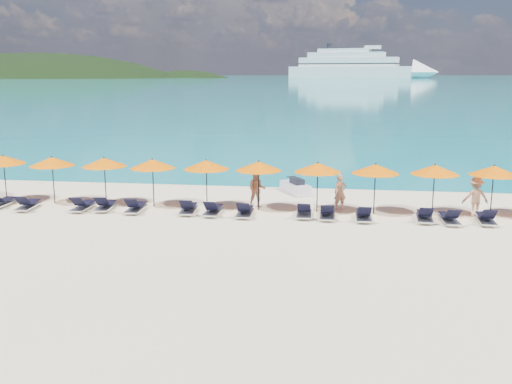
# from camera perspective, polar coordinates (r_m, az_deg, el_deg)

# --- Properties ---
(ground) EXTENTS (1400.00, 1400.00, 0.00)m
(ground) POSITION_cam_1_polar(r_m,az_deg,el_deg) (21.31, -1.09, -4.81)
(ground) COLOR beige
(sea) EXTENTS (1600.00, 1300.00, 0.01)m
(sea) POSITION_cam_1_polar(r_m,az_deg,el_deg) (680.20, 7.61, 11.31)
(sea) COLOR #1FA9B2
(sea) RESTS_ON ground
(headland_main) EXTENTS (374.00, 242.00, 126.50)m
(headland_main) POSITION_cam_1_polar(r_m,az_deg,el_deg) (638.46, -20.81, 7.20)
(headland_main) COLOR black
(headland_main) RESTS_ON ground
(headland_small) EXTENTS (162.00, 126.00, 85.50)m
(headland_small) POSITION_cam_1_polar(r_m,az_deg,el_deg) (601.45, -7.11, 7.92)
(headland_small) COLOR black
(headland_small) RESTS_ON ground
(cruise_ship) EXTENTS (152.84, 61.13, 42.21)m
(cruise_ship) POSITION_cam_1_polar(r_m,az_deg,el_deg) (607.51, 10.66, 12.19)
(cruise_ship) COLOR silver
(cruise_ship) RESTS_ON ground
(jetski) EXTENTS (1.77, 2.33, 0.78)m
(jetski) POSITION_cam_1_polar(r_m,az_deg,el_deg) (29.41, 3.98, 0.49)
(jetski) COLOR silver
(jetski) RESTS_ON ground
(beachgoer_a) EXTENTS (0.67, 0.55, 1.60)m
(beachgoer_a) POSITION_cam_1_polar(r_m,az_deg,el_deg) (26.03, 8.42, -0.04)
(beachgoer_a) COLOR tan
(beachgoer_a) RESTS_ON ground
(beachgoer_b) EXTENTS (0.89, 0.59, 1.71)m
(beachgoer_b) POSITION_cam_1_polar(r_m,az_deg,el_deg) (26.13, 0.09, 0.27)
(beachgoer_b) COLOR tan
(beachgoer_b) RESTS_ON ground
(beachgoer_c) EXTENTS (1.16, 0.62, 1.72)m
(beachgoer_c) POSITION_cam_1_polar(r_m,az_deg,el_deg) (26.28, 21.11, -0.47)
(beachgoer_c) COLOR tan
(beachgoer_c) RESTS_ON ground
(umbrella_0) EXTENTS (2.10, 2.10, 2.28)m
(umbrella_0) POSITION_cam_1_polar(r_m,az_deg,el_deg) (29.85, -23.95, 2.96)
(umbrella_0) COLOR black
(umbrella_0) RESTS_ON ground
(umbrella_1) EXTENTS (2.10, 2.10, 2.28)m
(umbrella_1) POSITION_cam_1_polar(r_m,az_deg,el_deg) (28.43, -19.74, 2.89)
(umbrella_1) COLOR black
(umbrella_1) RESTS_ON ground
(umbrella_2) EXTENTS (2.10, 2.10, 2.28)m
(umbrella_2) POSITION_cam_1_polar(r_m,az_deg,el_deg) (27.49, -14.95, 2.90)
(umbrella_2) COLOR black
(umbrella_2) RESTS_ON ground
(umbrella_3) EXTENTS (2.10, 2.10, 2.28)m
(umbrella_3) POSITION_cam_1_polar(r_m,az_deg,el_deg) (26.53, -10.31, 2.80)
(umbrella_3) COLOR black
(umbrella_3) RESTS_ON ground
(umbrella_4) EXTENTS (2.10, 2.10, 2.28)m
(umbrella_4) POSITION_cam_1_polar(r_m,az_deg,el_deg) (25.92, -4.99, 2.73)
(umbrella_4) COLOR black
(umbrella_4) RESTS_ON ground
(umbrella_5) EXTENTS (2.10, 2.10, 2.28)m
(umbrella_5) POSITION_cam_1_polar(r_m,az_deg,el_deg) (25.46, 0.27, 2.61)
(umbrella_5) COLOR black
(umbrella_5) RESTS_ON ground
(umbrella_6) EXTENTS (2.10, 2.10, 2.28)m
(umbrella_6) POSITION_cam_1_polar(r_m,az_deg,el_deg) (25.22, 6.20, 2.45)
(umbrella_6) COLOR black
(umbrella_6) RESTS_ON ground
(umbrella_7) EXTENTS (2.10, 2.10, 2.28)m
(umbrella_7) POSITION_cam_1_polar(r_m,az_deg,el_deg) (25.25, 11.87, 2.28)
(umbrella_7) COLOR black
(umbrella_7) RESTS_ON ground
(umbrella_8) EXTENTS (2.10, 2.10, 2.28)m
(umbrella_8) POSITION_cam_1_polar(r_m,az_deg,el_deg) (25.71, 17.45, 2.15)
(umbrella_8) COLOR black
(umbrella_8) RESTS_ON ground
(umbrella_9) EXTENTS (2.10, 2.10, 2.28)m
(umbrella_9) POSITION_cam_1_polar(r_m,az_deg,el_deg) (26.35, 22.70, 2.00)
(umbrella_9) COLOR black
(umbrella_9) RESTS_ON ground
(lounger_1) EXTENTS (0.65, 1.71, 0.66)m
(lounger_1) POSITION_cam_1_polar(r_m,az_deg,el_deg) (28.93, -24.04, -0.90)
(lounger_1) COLOR silver
(lounger_1) RESTS_ON ground
(lounger_2) EXTENTS (0.79, 1.75, 0.66)m
(lounger_2) POSITION_cam_1_polar(r_m,az_deg,el_deg) (27.90, -21.85, -1.16)
(lounger_2) COLOR silver
(lounger_2) RESTS_ON ground
(lounger_3) EXTENTS (0.64, 1.71, 0.66)m
(lounger_3) POSITION_cam_1_polar(r_m,az_deg,el_deg) (26.89, -16.92, -1.28)
(lounger_3) COLOR silver
(lounger_3) RESTS_ON ground
(lounger_4) EXTENTS (0.74, 1.74, 0.66)m
(lounger_4) POSITION_cam_1_polar(r_m,az_deg,el_deg) (26.66, -14.82, -1.27)
(lounger_4) COLOR silver
(lounger_4) RESTS_ON ground
(lounger_5) EXTENTS (0.70, 1.73, 0.66)m
(lounger_5) POSITION_cam_1_polar(r_m,az_deg,el_deg) (25.98, -11.95, -1.47)
(lounger_5) COLOR silver
(lounger_5) RESTS_ON ground
(lounger_6) EXTENTS (0.77, 1.75, 0.66)m
(lounger_6) POSITION_cam_1_polar(r_m,az_deg,el_deg) (25.37, -6.76, -1.61)
(lounger_6) COLOR silver
(lounger_6) RESTS_ON ground
(lounger_7) EXTENTS (0.63, 1.70, 0.66)m
(lounger_7) POSITION_cam_1_polar(r_m,az_deg,el_deg) (25.01, -4.30, -1.76)
(lounger_7) COLOR silver
(lounger_7) RESTS_ON ground
(lounger_8) EXTENTS (0.66, 1.71, 0.66)m
(lounger_8) POSITION_cam_1_polar(r_m,az_deg,el_deg) (24.68, -1.11, -1.92)
(lounger_8) COLOR silver
(lounger_8) RESTS_ON ground
(lounger_9) EXTENTS (0.66, 1.71, 0.66)m
(lounger_9) POSITION_cam_1_polar(r_m,az_deg,el_deg) (24.65, 4.84, -1.97)
(lounger_9) COLOR silver
(lounger_9) RESTS_ON ground
(lounger_10) EXTENTS (0.62, 1.70, 0.66)m
(lounger_10) POSITION_cam_1_polar(r_m,az_deg,el_deg) (24.48, 7.15, -2.12)
(lounger_10) COLOR silver
(lounger_10) RESTS_ON ground
(lounger_11) EXTENTS (0.62, 1.70, 0.66)m
(lounger_11) POSITION_cam_1_polar(r_m,az_deg,el_deg) (24.44, 10.70, -2.26)
(lounger_11) COLOR silver
(lounger_11) RESTS_ON ground
(lounger_12) EXTENTS (0.74, 1.74, 0.66)m
(lounger_12) POSITION_cam_1_polar(r_m,az_deg,el_deg) (24.88, 16.50, -2.30)
(lounger_12) COLOR silver
(lounger_12) RESTS_ON ground
(lounger_13) EXTENTS (0.71, 1.73, 0.66)m
(lounger_13) POSITION_cam_1_polar(r_m,az_deg,el_deg) (24.85, 18.77, -2.46)
(lounger_13) COLOR silver
(lounger_13) RESTS_ON ground
(lounger_14) EXTENTS (0.70, 1.73, 0.66)m
(lounger_14) POSITION_cam_1_polar(r_m,az_deg,el_deg) (25.34, 22.00, -2.43)
(lounger_14) COLOR silver
(lounger_14) RESTS_ON ground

